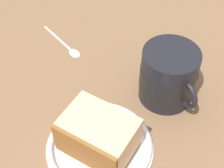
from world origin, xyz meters
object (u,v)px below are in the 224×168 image
cake_slice (98,135)px  teaspoon (68,47)px  tea_mug (168,76)px  small_plate (100,145)px

cake_slice → teaspoon: 26.13cm
teaspoon → tea_mug: bearing=-102.6°
small_plate → cake_slice: (-0.27, 0.04, 3.33)cm
small_plate → tea_mug: (14.98, -6.88, 4.52)cm
cake_slice → tea_mug: size_ratio=1.08×
cake_slice → small_plate: bearing=-9.1°
small_plate → cake_slice: cake_slice is taller
cake_slice → teaspoon: size_ratio=1.02×
tea_mug → cake_slice: bearing=155.6°
teaspoon → cake_slice: bearing=-141.9°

